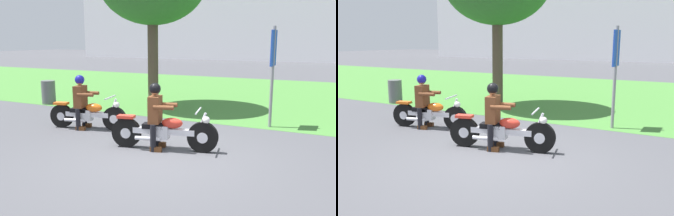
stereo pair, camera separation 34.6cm
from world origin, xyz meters
TOP-DOWN VIEW (x-y plane):
  - ground at (0.00, 0.00)m, footprint 120.00×120.00m
  - grass_verge at (0.00, 9.19)m, footprint 60.00×12.00m
  - motorcycle_lead at (-0.14, 0.50)m, footprint 2.23×0.82m
  - rider_lead at (-0.30, 0.46)m, footprint 0.62×0.55m
  - motorcycle_follow at (-2.69, 1.19)m, footprint 2.04×0.78m
  - rider_follow at (-2.85, 1.15)m, footprint 0.62×0.55m
  - trash_can at (-6.35, 3.51)m, footprint 0.48×0.48m
  - sign_banner at (1.43, 3.51)m, footprint 0.08×0.60m

SIDE VIEW (x-z plane):
  - ground at x=0.00m, z-range 0.00..0.00m
  - grass_verge at x=0.00m, z-range 0.00..0.01m
  - motorcycle_follow at x=-2.69m, z-range -0.05..0.81m
  - motorcycle_lead at x=-0.14m, z-range -0.05..0.83m
  - trash_can at x=-6.35m, z-range 0.00..0.83m
  - rider_follow at x=-2.85m, z-range 0.11..1.50m
  - rider_lead at x=-0.30m, z-range 0.12..1.51m
  - sign_banner at x=1.43m, z-range 0.42..3.02m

